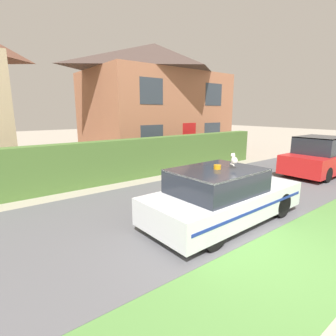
{
  "coord_description": "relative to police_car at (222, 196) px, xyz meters",
  "views": [
    {
      "loc": [
        -4.36,
        -2.34,
        2.74
      ],
      "look_at": [
        0.45,
        3.84,
        1.05
      ],
      "focal_mm": 28.0,
      "sensor_mm": 36.0,
      "label": 1
    }
  ],
  "objects": [
    {
      "name": "lawn_verge",
      "position": [
        -0.56,
        -2.1,
        -0.67
      ],
      "size": [
        28.0,
        1.98,
        0.01
      ],
      "primitive_type": "cube",
      "color": "#568C42",
      "rests_on": "ground"
    },
    {
      "name": "garden_hedge",
      "position": [
        0.09,
        5.21,
        0.15
      ],
      "size": [
        15.55,
        0.56,
        1.65
      ],
      "primitive_type": "cube",
      "color": "#4C7233",
      "rests_on": "ground"
    },
    {
      "name": "ground_plane",
      "position": [
        -0.56,
        -1.75,
        -0.68
      ],
      "size": [
        80.0,
        80.0,
        0.0
      ],
      "primitive_type": "plane",
      "color": "#A89E8E"
    },
    {
      "name": "police_car",
      "position": [
        0.0,
        0.0,
        0.0
      ],
      "size": [
        4.39,
        1.93,
        1.49
      ],
      "rotation": [
        0.0,
        0.0,
        0.02
      ],
      "color": "black",
      "rests_on": "road_strip"
    },
    {
      "name": "neighbour_car_near",
      "position": [
        7.32,
        0.74,
        0.1
      ],
      "size": [
        4.05,
        1.8,
        1.68
      ],
      "rotation": [
        0.0,
        0.0,
        0.0
      ],
      "color": "black",
      "rests_on": "road_strip"
    },
    {
      "name": "road_strip",
      "position": [
        -0.56,
        1.53,
        -0.67
      ],
      "size": [
        28.0,
        5.28,
        0.01
      ],
      "primitive_type": "cube",
      "color": "#5B5B60",
      "rests_on": "ground"
    },
    {
      "name": "cat",
      "position": [
        0.12,
        -0.2,
        0.93
      ],
      "size": [
        0.27,
        0.26,
        0.27
      ],
      "rotation": [
        0.0,
        0.0,
        1.1
      ],
      "color": "silver",
      "rests_on": "police_car"
    },
    {
      "name": "house_right",
      "position": [
        5.09,
        10.1,
        2.81
      ],
      "size": [
        8.69,
        6.15,
        6.85
      ],
      "color": "#A86B4C",
      "rests_on": "ground"
    }
  ]
}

